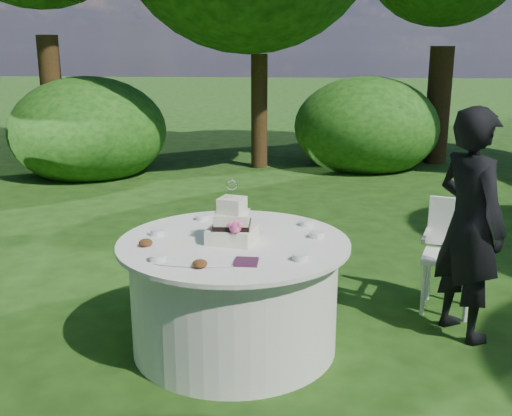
{
  "coord_description": "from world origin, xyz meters",
  "views": [
    {
      "loc": [
        0.51,
        -3.78,
        2.02
      ],
      "look_at": [
        0.15,
        0.0,
        1.0
      ],
      "focal_mm": 42.0,
      "sensor_mm": 36.0,
      "label": 1
    }
  ],
  "objects_px": {
    "napkins": "(246,262)",
    "cake": "(232,225)",
    "guest": "(470,225)",
    "table": "(234,293)",
    "chair": "(451,246)"
  },
  "relations": [
    {
      "from": "cake",
      "to": "napkins",
      "type": "bearing_deg",
      "value": -71.36
    },
    {
      "from": "napkins",
      "to": "chair",
      "type": "xyz_separation_m",
      "value": [
        1.48,
        1.24,
        -0.26
      ]
    },
    {
      "from": "napkins",
      "to": "cake",
      "type": "distance_m",
      "value": 0.45
    },
    {
      "from": "guest",
      "to": "chair",
      "type": "relative_size",
      "value": 1.88
    },
    {
      "from": "guest",
      "to": "cake",
      "type": "relative_size",
      "value": 3.93
    },
    {
      "from": "napkins",
      "to": "chair",
      "type": "distance_m",
      "value": 1.95
    },
    {
      "from": "guest",
      "to": "table",
      "type": "xyz_separation_m",
      "value": [
        -1.62,
        -0.34,
        -0.44
      ]
    },
    {
      "from": "napkins",
      "to": "cake",
      "type": "height_order",
      "value": "cake"
    },
    {
      "from": "napkins",
      "to": "guest",
      "type": "relative_size",
      "value": 0.08
    },
    {
      "from": "table",
      "to": "cake",
      "type": "distance_m",
      "value": 0.5
    },
    {
      "from": "cake",
      "to": "chair",
      "type": "xyz_separation_m",
      "value": [
        1.62,
        0.82,
        -0.37
      ]
    },
    {
      "from": "chair",
      "to": "table",
      "type": "bearing_deg",
      "value": -153.38
    },
    {
      "from": "guest",
      "to": "table",
      "type": "distance_m",
      "value": 1.71
    },
    {
      "from": "table",
      "to": "cake",
      "type": "bearing_deg",
      "value": -115.21
    },
    {
      "from": "chair",
      "to": "cake",
      "type": "bearing_deg",
      "value": -153.06
    }
  ]
}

